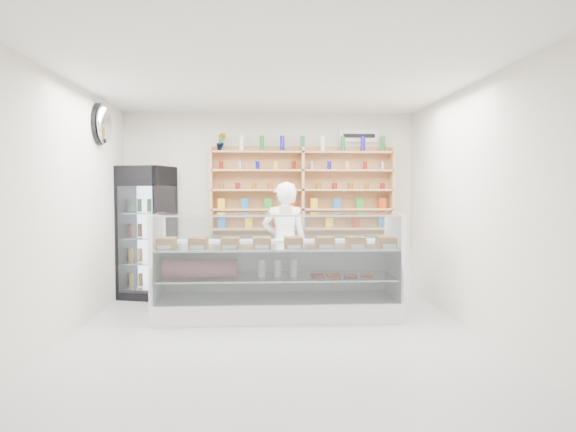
{
  "coord_description": "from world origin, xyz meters",
  "views": [
    {
      "loc": [
        -0.16,
        -5.58,
        1.61
      ],
      "look_at": [
        0.2,
        0.9,
        1.27
      ],
      "focal_mm": 32.0,
      "sensor_mm": 36.0,
      "label": 1
    }
  ],
  "objects": [
    {
      "name": "wall_shelving",
      "position": [
        0.5,
        2.34,
        1.59
      ],
      "size": [
        2.84,
        0.28,
        1.33
      ],
      "color": "tan",
      "rests_on": "back_wall"
    },
    {
      "name": "room",
      "position": [
        0.0,
        0.0,
        1.4
      ],
      "size": [
        5.0,
        5.0,
        5.0
      ],
      "color": "#B4B4B9",
      "rests_on": "ground"
    },
    {
      "name": "drinks_cooler",
      "position": [
        -1.85,
        2.14,
        0.98
      ],
      "size": [
        0.86,
        0.84,
        1.95
      ],
      "rotation": [
        0.0,
        0.0,
        -0.26
      ],
      "color": "black",
      "rests_on": "floor"
    },
    {
      "name": "wall_sign",
      "position": [
        1.4,
        2.47,
        2.45
      ],
      "size": [
        0.62,
        0.03,
        0.2
      ],
      "primitive_type": "cube",
      "color": "white",
      "rests_on": "back_wall"
    },
    {
      "name": "potted_plant",
      "position": [
        -0.75,
        2.34,
        2.33
      ],
      "size": [
        0.15,
        0.12,
        0.27
      ],
      "primitive_type": "imported",
      "rotation": [
        0.0,
        0.0,
        0.04
      ],
      "color": "#1E6626",
      "rests_on": "wall_shelving"
    },
    {
      "name": "shop_worker",
      "position": [
        0.18,
        1.54,
        0.86
      ],
      "size": [
        0.63,
        0.43,
        1.71
      ],
      "primitive_type": "imported",
      "rotation": [
        0.0,
        0.0,
        3.17
      ],
      "color": "white",
      "rests_on": "floor"
    },
    {
      "name": "security_mirror",
      "position": [
        -2.17,
        1.2,
        2.45
      ],
      "size": [
        0.15,
        0.5,
        0.5
      ],
      "primitive_type": "ellipsoid",
      "color": "silver",
      "rests_on": "left_wall"
    },
    {
      "name": "display_counter",
      "position": [
        0.06,
        0.81,
        0.36
      ],
      "size": [
        3.02,
        0.9,
        1.31
      ],
      "color": "white",
      "rests_on": "floor"
    }
  ]
}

